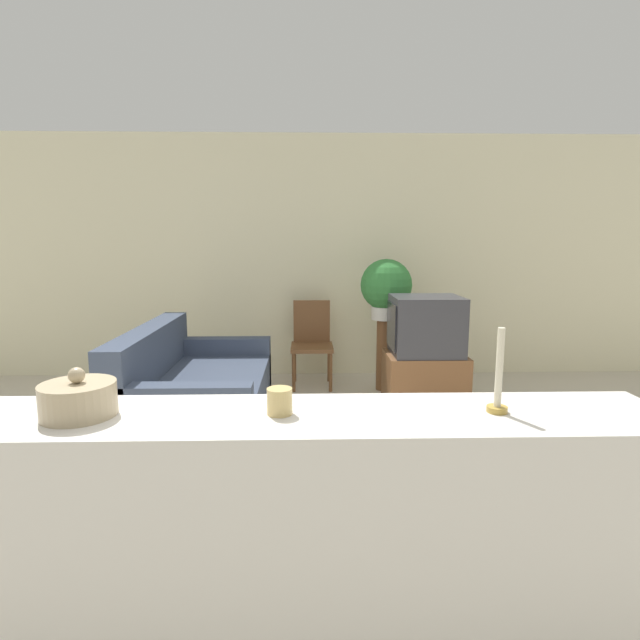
# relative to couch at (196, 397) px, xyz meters

# --- Properties ---
(ground_plane) EXTENTS (14.00, 14.00, 0.00)m
(ground_plane) POSITION_rel_couch_xyz_m (0.67, -1.60, -0.30)
(ground_plane) COLOR beige
(wall_back) EXTENTS (9.00, 0.06, 2.70)m
(wall_back) POSITION_rel_couch_xyz_m (0.67, 1.83, 1.05)
(wall_back) COLOR beige
(wall_back) RESTS_ON ground_plane
(couch) EXTENTS (0.99, 1.69, 0.87)m
(couch) POSITION_rel_couch_xyz_m (0.00, 0.00, 0.00)
(couch) COLOR #384256
(couch) RESTS_ON ground_plane
(tv_stand) EXTENTS (0.71, 0.56, 0.52)m
(tv_stand) POSITION_rel_couch_xyz_m (1.97, 0.55, -0.04)
(tv_stand) COLOR brown
(tv_stand) RESTS_ON ground_plane
(television) EXTENTS (0.63, 0.53, 0.53)m
(television) POSITION_rel_couch_xyz_m (1.97, 0.55, 0.48)
(television) COLOR #333338
(television) RESTS_ON tv_stand
(wooden_chair) EXTENTS (0.44, 0.44, 0.90)m
(wooden_chair) POSITION_rel_couch_xyz_m (0.95, 1.37, 0.19)
(wooden_chair) COLOR brown
(wooden_chair) RESTS_ON ground_plane
(plant_stand) EXTENTS (0.17, 0.17, 0.74)m
(plant_stand) POSITION_rel_couch_xyz_m (1.70, 1.17, 0.07)
(plant_stand) COLOR brown
(plant_stand) RESTS_ON ground_plane
(potted_plant) EXTENTS (0.52, 0.52, 0.62)m
(potted_plant) POSITION_rel_couch_xyz_m (1.70, 1.17, 0.77)
(potted_plant) COLOR white
(potted_plant) RESTS_ON plant_stand
(foreground_counter) EXTENTS (2.93, 0.44, 0.97)m
(foreground_counter) POSITION_rel_couch_xyz_m (0.67, -2.25, 0.18)
(foreground_counter) COLOR silver
(foreground_counter) RESTS_ON ground_plane
(decorative_bowl) EXTENTS (0.24, 0.24, 0.17)m
(decorative_bowl) POSITION_rel_couch_xyz_m (0.14, -2.25, 0.73)
(decorative_bowl) COLOR tan
(decorative_bowl) RESTS_ON foreground_counter
(candle_jar) EXTENTS (0.09, 0.09, 0.09)m
(candle_jar) POSITION_rel_couch_xyz_m (0.80, -2.25, 0.71)
(candle_jar) COLOR tan
(candle_jar) RESTS_ON foreground_counter
(candlestick) EXTENTS (0.07, 0.07, 0.29)m
(candlestick) POSITION_rel_couch_xyz_m (1.54, -2.25, 0.77)
(candlestick) COLOR #B7933D
(candlestick) RESTS_ON foreground_counter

